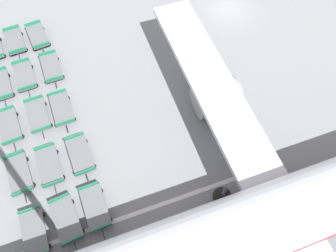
{
  "coord_description": "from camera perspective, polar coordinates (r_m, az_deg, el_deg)",
  "views": [
    {
      "loc": [
        24.05,
        -12.02,
        22.26
      ],
      "look_at": [
        12.8,
        -9.23,
        2.17
      ],
      "focal_mm": 35.0,
      "sensor_mm": 36.0,
      "label": 1
    }
  ],
  "objects": [
    {
      "name": "ground_plane",
      "position": [
        34.91,
        10.3,
        19.39
      ],
      "size": [
        500.0,
        500.0,
        0.0
      ],
      "primitive_type": "plane",
      "color": "gray"
    },
    {
      "name": "baggage_dolly_row_mid_a_col_c",
      "position": [
        27.6,
        -21.68,
        1.73
      ],
      "size": [
        3.91,
        1.96,
        0.92
      ],
      "color": "slate",
      "rests_on": "ground_plane"
    },
    {
      "name": "baggage_dolly_row_near_col_b",
      "position": [
        30.62,
        -27.06,
        6.33
      ],
      "size": [
        3.91,
        2.0,
        0.92
      ],
      "color": "slate",
      "rests_on": "ground_plane"
    },
    {
      "name": "baggage_dolly_row_near_col_d",
      "position": [
        25.7,
        -24.49,
        -7.64
      ],
      "size": [
        3.91,
        2.06,
        0.92
      ],
      "color": "slate",
      "rests_on": "ground_plane"
    },
    {
      "name": "baggage_dolly_row_mid_a_col_b",
      "position": [
        30.41,
        -23.67,
        7.96
      ],
      "size": [
        3.91,
        1.95,
        0.92
      ],
      "color": "slate",
      "rests_on": "ground_plane"
    },
    {
      "name": "baggage_dolly_row_mid_a_col_d",
      "position": [
        25.15,
        -19.93,
        -6.58
      ],
      "size": [
        3.91,
        1.94,
        0.92
      ],
      "color": "slate",
      "rests_on": "ground_plane"
    },
    {
      "name": "baggage_dolly_row_near_col_e",
      "position": [
        23.89,
        -22.27,
        -16.84
      ],
      "size": [
        3.9,
        1.88,
        0.92
      ],
      "color": "slate",
      "rests_on": "ground_plane"
    },
    {
      "name": "stand_guidance_stripe",
      "position": [
        23.15,
        -4.3,
        -14.49
      ],
      "size": [
        2.42,
        20.59,
        0.01
      ],
      "color": "white",
      "rests_on": "ground_plane"
    },
    {
      "name": "baggage_dolly_row_near_col_c",
      "position": [
        27.94,
        -25.91,
        -0.07
      ],
      "size": [
        3.91,
        2.05,
        0.92
      ],
      "color": "slate",
      "rests_on": "ground_plane"
    },
    {
      "name": "baggage_dolly_row_mid_b_col_a",
      "position": [
        33.21,
        -21.72,
        14.32
      ],
      "size": [
        3.91,
        2.13,
        0.92
      ],
      "color": "slate",
      "rests_on": "ground_plane"
    },
    {
      "name": "baggage_dolly_row_mid_b_col_e",
      "position": [
        23.18,
        -12.54,
        -13.7
      ],
      "size": [
        3.91,
        1.93,
        0.92
      ],
      "color": "slate",
      "rests_on": "ground_plane"
    },
    {
      "name": "baggage_dolly_row_mid_b_col_c",
      "position": [
        27.3,
        -18.0,
        2.84
      ],
      "size": [
        3.9,
        1.91,
        0.92
      ],
      "color": "slate",
      "rests_on": "ground_plane"
    },
    {
      "name": "baggage_dolly_row_mid_a_col_a",
      "position": [
        33.54,
        -25.09,
        13.2
      ],
      "size": [
        3.91,
        2.02,
        0.92
      ],
      "color": "slate",
      "rests_on": "ground_plane"
    },
    {
      "name": "airplane",
      "position": [
        20.88,
        21.95,
        -13.11
      ],
      "size": [
        38.76,
        41.9,
        13.92
      ],
      "color": "silver",
      "rests_on": "ground_plane"
    },
    {
      "name": "baggage_dolly_row_mid_b_col_b",
      "position": [
        30.19,
        -19.63,
        9.55
      ],
      "size": [
        3.9,
        1.91,
        0.92
      ],
      "color": "slate",
      "rests_on": "ground_plane"
    },
    {
      "name": "baggage_dolly_row_mid_a_col_e",
      "position": [
        23.43,
        -17.27,
        -15.33
      ],
      "size": [
        3.91,
        2.13,
        0.92
      ],
      "color": "slate",
      "rests_on": "ground_plane"
    },
    {
      "name": "baggage_dolly_row_mid_b_col_d",
      "position": [
        24.86,
        -15.04,
        -4.91
      ],
      "size": [
        3.91,
        1.98,
        0.92
      ],
      "color": "slate",
      "rests_on": "ground_plane"
    }
  ]
}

